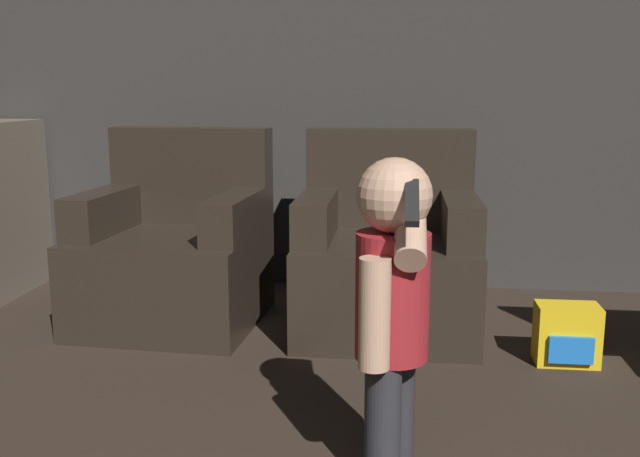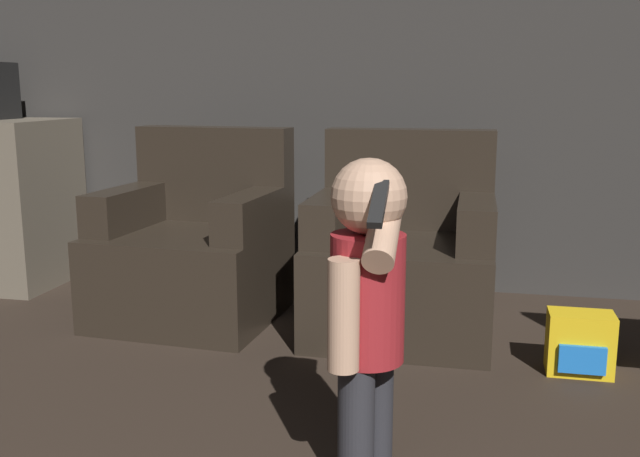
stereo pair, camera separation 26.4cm
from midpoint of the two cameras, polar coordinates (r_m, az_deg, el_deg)
name	(u,v)px [view 1 (the left image)]	position (r m, az deg, el deg)	size (l,w,h in m)	color
wall_back	(341,56)	(4.05, -0.25, 13.64)	(8.40, 0.05, 2.60)	#33302D
armchair_left	(175,254)	(3.57, -13.59, -2.02)	(0.87, 0.84, 0.93)	black
armchair_right	(387,260)	(3.36, 3.17, -2.52)	(0.82, 0.79, 0.93)	black
person_toddler	(392,297)	(1.98, 2.02, -5.53)	(0.21, 0.36, 0.94)	#28282D
toy_backpack	(567,335)	(3.10, 16.87, -8.19)	(0.25, 0.17, 0.25)	yellow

